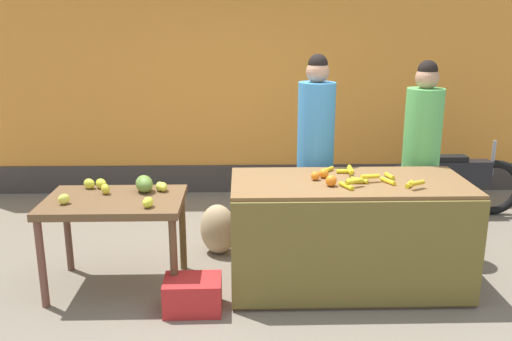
{
  "coord_description": "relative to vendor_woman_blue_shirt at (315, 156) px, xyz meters",
  "views": [
    {
      "loc": [
        -0.33,
        -4.24,
        2.16
      ],
      "look_at": [
        -0.21,
        0.15,
        0.97
      ],
      "focal_mm": 38.42,
      "sensor_mm": 36.0,
      "label": 1
    }
  ],
  "objects": [
    {
      "name": "market_wall_back",
      "position": [
        -0.35,
        2.07,
        0.79
      ],
      "size": [
        8.18,
        0.23,
        3.56
      ],
      "color": "orange",
      "rests_on": "ground"
    },
    {
      "name": "mango_papaya_pile",
      "position": [
        -1.61,
        -0.55,
        -0.12
      ],
      "size": [
        0.83,
        0.64,
        0.14
      ],
      "color": "yellow",
      "rests_on": "side_table_wooden"
    },
    {
      "name": "vendor_woman_blue_shirt",
      "position": [
        0.0,
        0.0,
        0.0
      ],
      "size": [
        0.34,
        0.34,
        1.89
      ],
      "color": "#33333D",
      "rests_on": "ground"
    },
    {
      "name": "banana_bunch_pile",
      "position": [
        0.31,
        -0.69,
        -0.01
      ],
      "size": [
        0.74,
        0.67,
        0.07
      ],
      "color": "gold",
      "rests_on": "fruit_stall_counter"
    },
    {
      "name": "produce_sack",
      "position": [
        -0.91,
        -0.01,
        -0.71
      ],
      "size": [
        0.46,
        0.45,
        0.49
      ],
      "primitive_type": "ellipsoid",
      "rotation": [
        0.0,
        0.0,
        2.58
      ],
      "color": "tan",
      "rests_on": "ground"
    },
    {
      "name": "vendor_woman_green_shirt",
      "position": [
        0.98,
        -0.03,
        -0.03
      ],
      "size": [
        0.34,
        0.34,
        1.83
      ],
      "color": "#33333D",
      "rests_on": "ground"
    },
    {
      "name": "parked_motorcycle",
      "position": [
        1.73,
        1.0,
        -0.55
      ],
      "size": [
        1.6,
        0.18,
        0.88
      ],
      "color": "black",
      "rests_on": "ground"
    },
    {
      "name": "side_table_wooden",
      "position": [
        -1.72,
        -0.68,
        -0.27
      ],
      "size": [
        1.11,
        0.76,
        0.78
      ],
      "color": "brown",
      "rests_on": "ground"
    },
    {
      "name": "produce_crate",
      "position": [
        -1.07,
        -1.1,
        -0.83
      ],
      "size": [
        0.44,
        0.33,
        0.26
      ],
      "primitive_type": "cube",
      "rotation": [
        0.0,
        0.0,
        0.01
      ],
      "color": "red",
      "rests_on": "ground"
    },
    {
      "name": "ground_plane",
      "position": [
        -0.35,
        -0.68,
        -0.96
      ],
      "size": [
        24.0,
        24.0,
        0.0
      ],
      "primitive_type": "plane",
      "color": "#756B5B"
    },
    {
      "name": "fruit_stall_counter",
      "position": [
        0.19,
        -0.7,
        -0.5
      ],
      "size": [
        1.92,
        0.9,
        0.92
      ],
      "color": "brown",
      "rests_on": "ground"
    },
    {
      "name": "orange_pile",
      "position": [
        -0.02,
        -0.72,
        0.0
      ],
      "size": [
        0.18,
        0.32,
        0.09
      ],
      "color": "orange",
      "rests_on": "fruit_stall_counter"
    }
  ]
}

